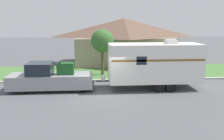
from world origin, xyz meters
The scene contains 8 objects.
ground_plane centered at (0.00, 0.00, 0.00)m, with size 120.00×120.00×0.00m, color #515456.
curb_strip centered at (0.00, 3.75, 0.07)m, with size 80.00×0.30×0.14m.
lawn_strip centered at (0.00, 7.40, 0.01)m, with size 80.00×7.00×0.03m.
house_across_street centered at (2.72, 12.74, 2.66)m, with size 11.79×7.09×5.12m.
pickup_truck centered at (-3.93, 1.30, 0.88)m, with size 5.95×1.98×2.08m.
travel_trailer centered at (3.52, 1.30, 1.89)m, with size 7.48×2.45×3.53m.
mailbox centered at (6.77, 4.67, 1.03)m, with size 0.48×0.20×1.34m.
tree_in_yard centered at (-0.02, 6.17, 3.07)m, with size 2.05×2.05×4.13m.
Camera 1 is at (-0.94, -16.07, 4.84)m, focal length 40.00 mm.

